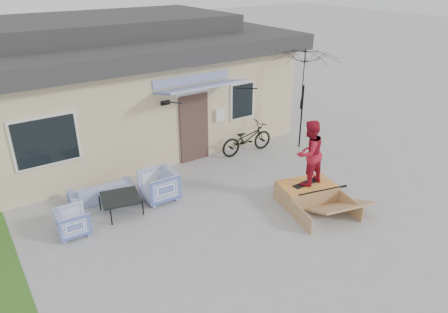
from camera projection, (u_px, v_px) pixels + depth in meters
ground at (258, 241)px, 9.20m from camera, size 90.00×90.00×0.00m
house at (117, 79)px, 14.40m from camera, size 10.80×8.49×4.10m
loveseat at (101, 188)px, 10.75m from camera, size 1.67×0.63×0.64m
armchair_left at (73, 220)px, 9.33m from camera, size 0.67×0.71×0.70m
armchair_right at (159, 184)px, 10.70m from camera, size 0.81×0.87×0.87m
coffee_table at (121, 205)px, 10.19m from camera, size 1.05×1.05×0.44m
bicycle at (247, 135)px, 13.29m from camera, size 1.88×0.71×1.19m
patio_umbrella at (303, 96)px, 13.26m from camera, size 2.18×2.01×2.20m
skate_ramp at (306, 192)px, 10.71m from camera, size 1.76×2.11×0.46m
skateboard at (306, 183)px, 10.64m from camera, size 0.83×0.23×0.05m
skater at (309, 152)px, 10.28m from camera, size 0.88×0.71×1.69m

